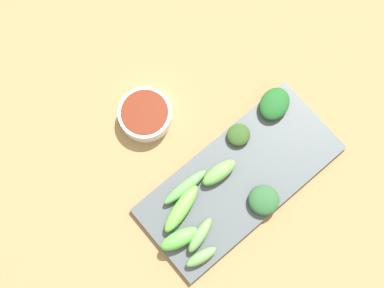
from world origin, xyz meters
The scene contains 12 objects.
tabletop centered at (0.00, 0.00, 0.01)m, with size 2.10×2.10×0.02m, color #A0764B.
sauce_bowl centered at (-0.11, -0.03, 0.04)m, with size 0.10×0.10×0.03m.
serving_plate centered at (0.10, 0.03, 0.03)m, with size 0.17×0.38×0.01m, color #494F54.
broccoli_leafy_0 centered at (0.04, 0.17, 0.04)m, with size 0.05×0.07×0.03m, color #1F5A24.
broccoli_stalk_1 centered at (0.07, 0.00, 0.05)m, with size 0.03×0.07×0.03m, color #69A44E.
broccoli_stalk_2 centered at (0.07, -0.09, 0.05)m, with size 0.03×0.10×0.03m, color #6DB648.
broccoli_stalk_3 centered at (0.11, -0.13, 0.05)m, with size 0.03×0.07×0.03m, color #5EBC49.
broccoli_stalk_4 centered at (0.05, -0.06, 0.04)m, with size 0.02×0.10×0.02m, color #62A656.
broccoli_stalk_5 centered at (0.13, -0.10, 0.05)m, with size 0.02×0.07×0.03m, color #6E9E59.
broccoli_leafy_6 centered at (0.16, 0.03, 0.04)m, with size 0.06×0.06×0.02m, color #2C5A30.
broccoli_leafy_7 centered at (0.04, 0.08, 0.04)m, with size 0.04×0.04×0.02m, color #2F4E1E.
broccoli_stalk_8 centered at (0.16, -0.12, 0.04)m, with size 0.02×0.06×0.02m, color #6BA657.
Camera 1 is at (0.17, -0.15, 0.96)m, focal length 48.08 mm.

